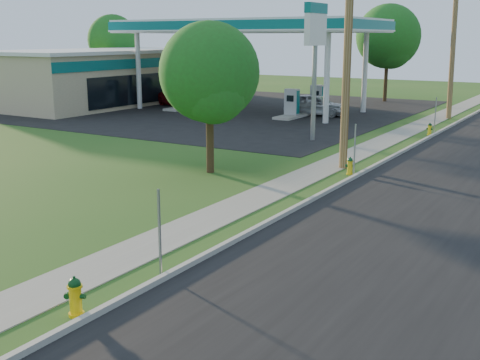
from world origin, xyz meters
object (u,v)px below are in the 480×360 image
(tree_back, at_px, (113,42))
(tree_lot, at_px, (389,39))
(fuel_pump_nw, at_px, (182,100))
(hydrant_near, at_px, (75,297))
(utility_pole_mid, at_px, (348,44))
(price_pylon, at_px, (316,32))
(utility_pole_far, at_px, (453,44))
(fuel_pump_sw, at_px, (213,95))
(car_silver, at_px, (316,105))
(car_red, at_px, (185,98))
(fuel_pump_se, at_px, (317,102))
(tree_verge, at_px, (210,76))
(hydrant_mid, at_px, (350,166))
(fuel_pump_ne, at_px, (292,107))
(hydrant_far, at_px, (430,129))

(tree_back, bearing_deg, tree_lot, 8.33)
(fuel_pump_nw, bearing_deg, hydrant_near, -56.56)
(utility_pole_mid, height_order, tree_back, utility_pole_mid)
(price_pylon, bearing_deg, utility_pole_far, 72.67)
(fuel_pump_sw, height_order, tree_lot, tree_lot)
(price_pylon, distance_m, car_silver, 11.33)
(car_red, distance_m, car_silver, 10.83)
(price_pylon, xyz_separation_m, car_silver, (-4.14, 9.45, -4.69))
(utility_pole_far, distance_m, tree_back, 33.66)
(fuel_pump_se, bearing_deg, fuel_pump_nw, -156.04)
(fuel_pump_sw, bearing_deg, price_pylon, -39.40)
(fuel_pump_sw, bearing_deg, car_red, -111.78)
(utility_pole_far, xyz_separation_m, tree_verge, (-4.08, -21.54, -1.05))
(price_pylon, height_order, car_silver, price_pylon)
(tree_lot, bearing_deg, utility_pole_far, -50.29)
(price_pylon, distance_m, hydrant_mid, 9.43)
(tree_back, height_order, hydrant_near, tree_back)
(utility_pole_mid, xyz_separation_m, hydrant_near, (0.74, -15.23, -4.56))
(utility_pole_mid, bearing_deg, car_red, 142.31)
(utility_pole_far, distance_m, fuel_pump_se, 9.84)
(utility_pole_far, bearing_deg, car_silver, -159.23)
(utility_pole_mid, bearing_deg, fuel_pump_ne, 124.40)
(fuel_pump_ne, height_order, fuel_pump_sw, same)
(car_silver, bearing_deg, fuel_pump_se, 18.56)
(utility_pole_mid, xyz_separation_m, fuel_pump_ne, (-8.90, 13.00, -4.23))
(hydrant_far, distance_m, car_red, 20.07)
(fuel_pump_se, xyz_separation_m, car_red, (-9.97, -2.42, -0.02))
(fuel_pump_nw, height_order, price_pylon, price_pylon)
(price_pylon, xyz_separation_m, tree_back, (-29.46, 16.95, -0.66))
(fuel_pump_sw, xyz_separation_m, price_pylon, (14.00, -11.50, 4.71))
(hydrant_mid, relative_size, car_red, 0.14)
(fuel_pump_ne, height_order, car_silver, fuel_pump_ne)
(fuel_pump_se, relative_size, car_silver, 0.74)
(tree_verge, height_order, tree_lot, tree_lot)
(hydrant_near, distance_m, car_red, 35.67)
(hydrant_near, height_order, car_silver, car_silver)
(tree_verge, relative_size, car_silver, 1.34)
(utility_pole_far, distance_m, price_pylon, 13.11)
(fuel_pump_se, height_order, tree_verge, tree_verge)
(fuel_pump_nw, xyz_separation_m, tree_verge, (13.82, -16.54, 3.03))
(fuel_pump_se, xyz_separation_m, price_pylon, (5.00, -11.50, 4.71))
(car_silver, bearing_deg, price_pylon, -160.43)
(fuel_pump_nw, relative_size, hydrant_mid, 4.54)
(utility_pole_mid, bearing_deg, hydrant_near, -87.23)
(tree_back, bearing_deg, tree_verge, -41.59)
(tree_back, bearing_deg, utility_pole_mid, -33.94)
(fuel_pump_sw, distance_m, fuel_pump_se, 9.00)
(hydrant_mid, xyz_separation_m, car_silver, (-8.72, 15.93, 0.40))
(tree_lot, distance_m, hydrant_near, 42.51)
(utility_pole_far, bearing_deg, fuel_pump_nw, -164.39)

